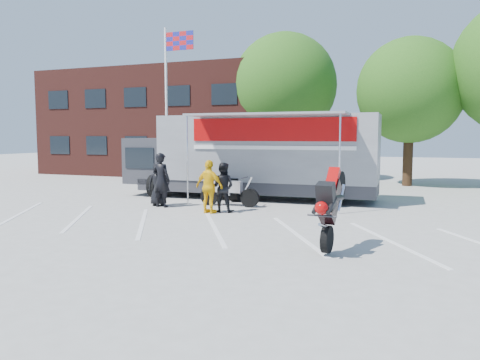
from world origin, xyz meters
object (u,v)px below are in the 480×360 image
Objects in this scene: spectator_leather_a at (159,184)px; spectator_leather_c at (223,187)px; tree_mid at (410,91)px; spectator_leather_b at (161,180)px; stunt_bike_rider at (335,249)px; transporter_truck at (255,199)px; tree_left at (285,86)px; parked_motorcycle at (229,206)px; spectator_hivis at (209,187)px; flagpole at (171,87)px.

spectator_leather_a is 2.87m from spectator_leather_c.
spectator_leather_b is at bearing -126.69° from tree_mid.
stunt_bike_rider is 1.02× the size of spectator_leather_b.
spectator_leather_c is (0.08, -3.67, 0.86)m from transporter_truck.
transporter_truck is at bearing -82.07° from tree_left.
transporter_truck is (1.20, -8.62, -5.57)m from tree_left.
parked_motorcycle is 1.29× the size of spectator_hivis.
spectator_leather_a is 0.96× the size of spectator_leather_c.
spectator_leather_c is 0.94× the size of spectator_hivis.
tree_mid reaches higher than stunt_bike_rider.
parked_motorcycle is at bearing -148.59° from spectator_leather_b.
spectator_leather_b is (-7.07, 4.13, 1.00)m from stunt_bike_rider.
tree_left reaches higher than spectator_leather_c.
parked_motorcycle is at bearing -96.64° from transporter_truck.
stunt_bike_rider is (4.61, -7.59, 0.00)m from transporter_truck.
transporter_truck reaches higher than stunt_bike_rider.
spectator_hivis is (5.23, -6.71, -4.15)m from flagpole.
spectator_leather_a is (-2.74, -3.19, 0.82)m from transporter_truck.
flagpole reaches higher than stunt_bike_rider.
spectator_leather_b reaches higher than parked_motorcycle.
parked_motorcycle is at bearing -79.70° from spectator_hivis.
stunt_bike_rider is at bearing -60.56° from transporter_truck.
tree_mid is 13.77m from spectator_hivis.
flagpole is 0.93× the size of tree_left.
tree_left is 12.36m from parked_motorcycle.
stunt_bike_rider is at bearing -138.91° from parked_motorcycle.
transporter_truck is at bearing -127.27° from tree_mid.
spectator_leather_b is at bearing 114.11° from parked_motorcycle.
parked_motorcycle is at bearing -43.60° from flagpole.
spectator_leather_a is at bearing -132.56° from transporter_truck.
tree_left is 4.77× the size of spectator_hivis.
spectator_leather_b reaches higher than spectator_leather_c.
flagpole is at bearing -58.16° from spectator_leather_b.
transporter_truck is 3.76m from spectator_leather_c.
tree_left reaches higher than spectator_leather_b.
tree_left is at bearing 96.09° from transporter_truck.
spectator_leather_a is at bearing -8.75° from spectator_hivis.
spectator_hivis is (-0.31, -0.43, 0.05)m from spectator_leather_c.
tree_mid reaches higher than spectator_leather_c.
transporter_truck is at bearing -92.19° from spectator_leather_c.
spectator_leather_c is (2.83, -0.48, 0.03)m from spectator_leather_a.
parked_motorcycle is 7.09m from stunt_bike_rider.
parked_motorcycle is 2.70m from spectator_leather_b.
flagpole is 7.90m from spectator_leather_b.
stunt_bike_rider is at bearing 155.43° from spectator_leather_b.
transporter_truck is at bearing -25.70° from flagpole.
spectator_leather_b is (0.28, -0.28, 0.18)m from spectator_leather_a.
spectator_leather_b is (2.99, -6.08, -4.05)m from flagpole.
stunt_bike_rider is at bearing -94.47° from tree_mid.
spectator_leather_a is 2.68m from spectator_hivis.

